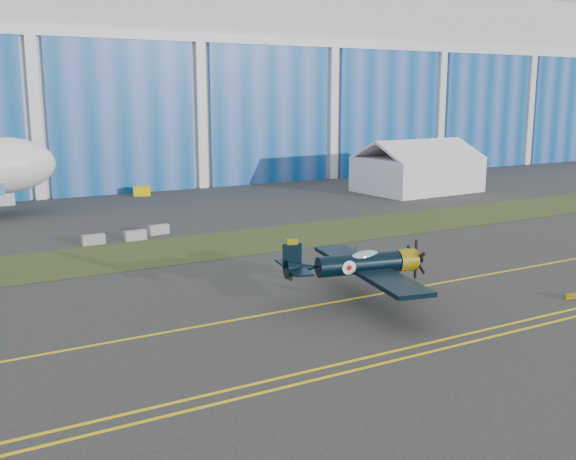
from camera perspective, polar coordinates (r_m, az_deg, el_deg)
ground at (r=43.73m, az=-8.91°, el=-5.97°), size 260.00×260.00×0.00m
grass_median at (r=56.60m, az=-14.00°, el=-2.16°), size 260.00×10.00×0.02m
hangar at (r=111.90m, az=-22.74°, el=11.54°), size 220.00×45.70×30.00m
taxiway_centreline at (r=39.31m, az=-6.27°, el=-7.88°), size 200.00×0.20×0.02m
edge_line_near at (r=31.42m, az=0.87°, el=-12.90°), size 80.00×0.20×0.02m
edge_line_far at (r=32.21m, az=-0.06°, el=-12.26°), size 80.00×0.20×0.02m
guard_board_right at (r=47.32m, az=22.87°, el=-5.18°), size 1.20×0.15×0.35m
warbird at (r=42.29m, az=6.07°, el=-2.88°), size 12.75×14.46×3.76m
tent at (r=93.37m, az=10.91°, el=5.40°), size 15.94×12.10×7.11m
tug at (r=90.09m, az=-12.26°, el=3.25°), size 2.46×1.99×1.24m
gse_box at (r=102.81m, az=7.48°, el=4.56°), size 3.26×1.99×1.86m
barrier_a at (r=61.53m, az=-16.16°, el=-0.79°), size 2.03×0.70×0.90m
barrier_b at (r=62.43m, az=-12.79°, el=-0.45°), size 2.05×0.80×0.90m
barrier_c at (r=64.62m, az=-10.90°, el=0.03°), size 2.07×0.93×0.90m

